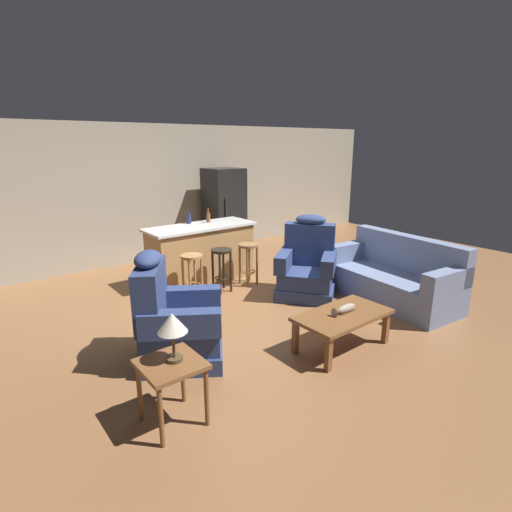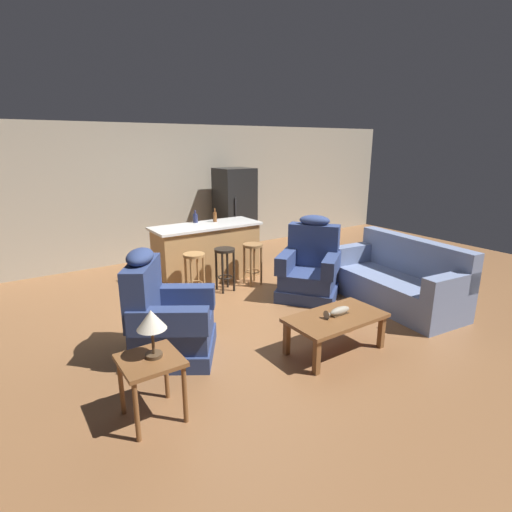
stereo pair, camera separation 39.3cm
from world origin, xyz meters
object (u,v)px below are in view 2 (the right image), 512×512
object	(u,v)px
coffee_table	(336,321)
kitchen_island	(207,252)
bar_stool_middle	(225,262)
recliner_near_lamp	(166,319)
table_lamp	(151,322)
refrigerator	(235,212)
couch	(399,281)
bottle_short_amber	(195,218)
recliner_near_island	(310,269)
bar_stool_right	(253,256)
fish_figurine	(338,312)
bottle_tall_green	(215,217)
end_table	(151,369)
bar_stool_left	(194,267)

from	to	relation	value
coffee_table	kitchen_island	size ratio (longest dim) A/B	0.61
kitchen_island	bar_stool_middle	distance (m)	0.63
recliner_near_lamp	bar_stool_middle	xyz separation A→B (m)	(1.52, 1.38, 0.05)
table_lamp	refrigerator	distance (m)	5.27
couch	bottle_short_amber	size ratio (longest dim) A/B	9.48
recliner_near_island	bar_stool_right	distance (m)	1.00
recliner_near_island	bar_stool_right	xyz separation A→B (m)	(-0.44, 0.90, 0.05)
fish_figurine	bottle_tall_green	world-z (taller)	bottle_tall_green
bottle_tall_green	bottle_short_amber	distance (m)	0.33
end_table	kitchen_island	bearing A→B (deg)	55.29
end_table	bar_stool_left	world-z (taller)	bar_stool_left
table_lamp	bar_stool_left	distance (m)	2.75
table_lamp	kitchen_island	size ratio (longest dim) A/B	0.23
end_table	bottle_tall_green	xyz separation A→B (m)	(2.27, 3.07, 0.58)
recliner_near_lamp	bar_stool_right	bearing A→B (deg)	67.05
table_lamp	recliner_near_island	bearing A→B (deg)	25.44
couch	bar_stool_right	xyz separation A→B (m)	(-1.27, 1.87, 0.13)
coffee_table	bar_stool_right	world-z (taller)	bar_stool_right
end_table	bar_stool_middle	world-z (taller)	bar_stool_middle
recliner_near_island	refrigerator	bearing A→B (deg)	-134.17
kitchen_island	bottle_short_amber	bearing A→B (deg)	104.29
recliner_near_lamp	bottle_tall_green	bearing A→B (deg)	83.38
fish_figurine	bar_stool_right	size ratio (longest dim) A/B	0.50
kitchen_island	bottle_tall_green	bearing A→B (deg)	29.77
bottle_tall_green	kitchen_island	bearing A→B (deg)	-150.23
kitchen_island	refrigerator	xyz separation A→B (m)	(1.28, 1.20, 0.40)
bar_stool_middle	end_table	bearing A→B (deg)	-131.20
coffee_table	fish_figurine	distance (m)	0.10
coffee_table	fish_figurine	xyz separation A→B (m)	(0.02, 0.00, 0.10)
bar_stool_middle	bottle_tall_green	bearing A→B (deg)	71.48
couch	refrigerator	xyz separation A→B (m)	(-0.49, 3.70, 0.54)
bar_stool_right	coffee_table	bearing A→B (deg)	-101.15
recliner_near_lamp	recliner_near_island	bearing A→B (deg)	43.93
couch	table_lamp	bearing A→B (deg)	12.45
end_table	bar_stool_right	bearing A→B (deg)	42.26
refrigerator	table_lamp	bearing A→B (deg)	-128.43
bar_stool_middle	coffee_table	bearing A→B (deg)	-88.59
bar_stool_left	bar_stool_right	xyz separation A→B (m)	(1.04, 0.00, 0.00)
fish_figurine	bar_stool_left	world-z (taller)	bar_stool_left
recliner_near_island	table_lamp	size ratio (longest dim) A/B	2.93
table_lamp	bottle_tall_green	xyz separation A→B (m)	(2.24, 3.06, 0.17)
kitchen_island	refrigerator	bearing A→B (deg)	43.18
coffee_table	recliner_near_island	xyz separation A→B (m)	(0.90, 1.44, 0.06)
recliner_near_island	bar_stool_middle	world-z (taller)	recliner_near_island
recliner_near_island	kitchen_island	xyz separation A→B (m)	(-0.94, 1.53, 0.06)
end_table	bottle_tall_green	world-z (taller)	bottle_tall_green
recliner_near_island	kitchen_island	world-z (taller)	recliner_near_island
recliner_near_lamp	bottle_short_amber	distance (m)	2.77
bar_stool_right	bottle_short_amber	xyz separation A→B (m)	(-0.57, 0.89, 0.56)
kitchen_island	coffee_table	bearing A→B (deg)	-89.19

